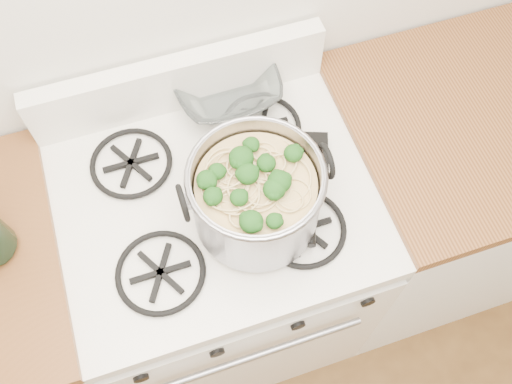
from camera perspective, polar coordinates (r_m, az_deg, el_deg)
name	(u,v)px	position (r m, az deg, el deg)	size (l,w,h in m)	color
gas_range	(225,266)	(1.80, -3.16, -7.41)	(0.76, 0.66, 0.92)	white
counter_left	(61,313)	(1.82, -18.92, -11.37)	(0.25, 0.65, 0.92)	silver
counter_right	(477,183)	(2.03, 21.22, 0.80)	(1.00, 0.65, 0.92)	silver
stock_pot	(256,196)	(1.24, 0.00, -0.44)	(0.33, 0.30, 0.20)	gray
spatula	(310,150)	(1.41, 5.44, 4.24)	(0.29, 0.31, 0.02)	black
glass_bowl	(226,89)	(1.51, -3.01, 10.26)	(0.11, 0.11, 0.03)	white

